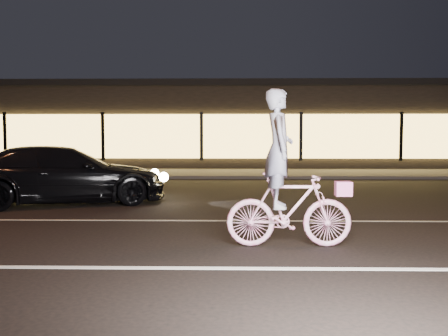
{
  "coord_description": "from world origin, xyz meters",
  "views": [
    {
      "loc": [
        1.48,
        -7.8,
        1.74
      ],
      "look_at": [
        1.31,
        0.6,
        1.15
      ],
      "focal_mm": 40.0,
      "sensor_mm": 36.0,
      "label": 1
    }
  ],
  "objects": [
    {
      "name": "storefront",
      "position": [
        0.0,
        18.97,
        2.15
      ],
      "size": [
        25.4,
        8.42,
        4.2
      ],
      "color": "black",
      "rests_on": "ground"
    },
    {
      "name": "ground",
      "position": [
        0.0,
        0.0,
        0.0
      ],
      "size": [
        90.0,
        90.0,
        0.0
      ],
      "primitive_type": "plane",
      "color": "black",
      "rests_on": "ground"
    },
    {
      "name": "lane_stripe_far",
      "position": [
        0.0,
        2.0,
        0.0
      ],
      "size": [
        60.0,
        0.1,
        0.01
      ],
      "primitive_type": "cube",
      "color": "gray",
      "rests_on": "ground"
    },
    {
      "name": "cyclist",
      "position": [
        2.28,
        -0.24,
        0.86
      ],
      "size": [
        1.91,
        0.66,
        2.41
      ],
      "rotation": [
        0.0,
        0.0,
        1.57
      ],
      "color": "#E6428A",
      "rests_on": "ground"
    },
    {
      "name": "sidewalk",
      "position": [
        0.0,
        13.0,
        0.06
      ],
      "size": [
        30.0,
        4.0,
        0.12
      ],
      "primitive_type": "cube",
      "color": "#383533",
      "rests_on": "ground"
    },
    {
      "name": "lane_stripe_near",
      "position": [
        0.0,
        -1.5,
        0.0
      ],
      "size": [
        60.0,
        0.12,
        0.01
      ],
      "primitive_type": "cube",
      "color": "silver",
      "rests_on": "ground"
    },
    {
      "name": "sedan",
      "position": [
        -2.7,
        4.32,
        0.71
      ],
      "size": [
        5.3,
        3.48,
        1.43
      ],
      "rotation": [
        0.0,
        0.0,
        1.9
      ],
      "color": "black",
      "rests_on": "ground"
    }
  ]
}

